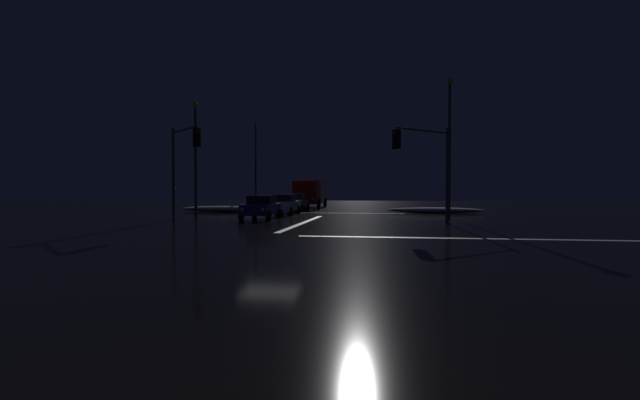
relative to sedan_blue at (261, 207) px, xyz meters
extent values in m
cube|color=black|center=(3.44, -11.11, -0.85)|extent=(120.00, 120.00, 0.10)
cube|color=white|center=(3.44, -3.08, -0.80)|extent=(0.35, 13.73, 0.01)
cube|color=yellow|center=(3.44, 8.52, -0.80)|extent=(22.00, 0.15, 0.01)
cube|color=white|center=(11.57, -11.11, -0.80)|extent=(13.73, 0.40, 0.01)
ellipsoid|color=white|center=(-5.38, 8.97, -0.54)|extent=(8.64, 1.50, 0.52)
ellipsoid|color=white|center=(12.27, 9.74, -0.57)|extent=(8.03, 1.50, 0.47)
cube|color=navy|center=(0.00, -0.04, -0.13)|extent=(1.80, 4.20, 0.70)
cube|color=black|center=(0.00, 0.16, 0.49)|extent=(1.60, 2.00, 0.55)
cylinder|color=black|center=(0.90, -1.59, -0.48)|extent=(0.22, 0.64, 0.64)
cylinder|color=black|center=(-0.90, -1.59, -0.48)|extent=(0.22, 0.64, 0.64)
cylinder|color=black|center=(0.90, 1.51, -0.48)|extent=(0.22, 0.64, 0.64)
cylinder|color=black|center=(-0.90, 1.51, -0.48)|extent=(0.22, 0.64, 0.64)
sphere|color=#F9EFC6|center=(0.65, -2.16, -0.08)|extent=(0.22, 0.22, 0.22)
sphere|color=#F9EFC6|center=(-0.65, -2.16, -0.08)|extent=(0.22, 0.22, 0.22)
cube|color=#B7B7BC|center=(0.18, 5.99, -0.13)|extent=(1.80, 4.20, 0.70)
cube|color=black|center=(0.18, 6.19, 0.49)|extent=(1.60, 2.00, 0.55)
cylinder|color=black|center=(1.08, 4.44, -0.48)|extent=(0.22, 0.64, 0.64)
cylinder|color=black|center=(-0.72, 4.44, -0.48)|extent=(0.22, 0.64, 0.64)
cylinder|color=black|center=(1.08, 7.54, -0.48)|extent=(0.22, 0.64, 0.64)
cylinder|color=black|center=(-0.72, 7.54, -0.48)|extent=(0.22, 0.64, 0.64)
sphere|color=#F9EFC6|center=(0.83, 3.87, -0.08)|extent=(0.22, 0.22, 0.22)
sphere|color=#F9EFC6|center=(-0.47, 3.87, -0.08)|extent=(0.22, 0.22, 0.22)
cube|color=slate|center=(-0.02, 11.65, -0.13)|extent=(1.80, 4.20, 0.70)
cube|color=black|center=(-0.02, 11.85, 0.49)|extent=(1.60, 2.00, 0.55)
cylinder|color=black|center=(0.88, 10.10, -0.48)|extent=(0.22, 0.64, 0.64)
cylinder|color=black|center=(-0.92, 10.10, -0.48)|extent=(0.22, 0.64, 0.64)
cylinder|color=black|center=(0.88, 13.20, -0.48)|extent=(0.22, 0.64, 0.64)
cylinder|color=black|center=(-0.92, 13.20, -0.48)|extent=(0.22, 0.64, 0.64)
sphere|color=#F9EFC6|center=(0.63, 9.53, -0.08)|extent=(0.22, 0.22, 0.22)
sphere|color=#F9EFC6|center=(-0.67, 9.53, -0.08)|extent=(0.22, 0.22, 0.22)
cube|color=red|center=(0.12, 16.48, 0.83)|extent=(2.40, 2.20, 2.30)
cube|color=silver|center=(0.12, 20.98, 0.98)|extent=(2.40, 5.00, 2.60)
cylinder|color=black|center=(1.32, 17.08, -0.32)|extent=(0.28, 0.96, 0.96)
cylinder|color=black|center=(-1.08, 17.08, -0.32)|extent=(0.28, 0.96, 0.96)
cylinder|color=black|center=(1.32, 21.78, -0.32)|extent=(0.28, 0.96, 0.96)
cylinder|color=black|center=(-1.08, 21.78, -0.32)|extent=(0.28, 0.96, 0.96)
sphere|color=#F9EFC6|center=(0.97, 15.33, 0.23)|extent=(0.26, 0.26, 0.26)
sphere|color=#F9EFC6|center=(-0.73, 15.33, 0.23)|extent=(0.26, 0.26, 0.26)
cylinder|color=#4C4C51|center=(11.87, -2.68, 1.99)|extent=(0.18, 0.18, 5.57)
cylinder|color=#4C4C51|center=(10.40, -4.15, 4.47)|extent=(3.03, 3.03, 0.12)
cube|color=black|center=(8.92, -5.63, 3.85)|extent=(0.46, 0.46, 1.05)
sphere|color=red|center=(8.81, -5.74, 4.19)|extent=(0.22, 0.22, 0.22)
sphere|color=black|center=(8.81, -5.74, 3.85)|extent=(0.22, 0.22, 0.22)
sphere|color=black|center=(8.81, -5.74, 3.50)|extent=(0.22, 0.22, 0.22)
cylinder|color=#4C4C51|center=(-4.98, -2.68, 2.14)|extent=(0.18, 0.18, 5.88)
cylinder|color=#4C4C51|center=(-3.65, -4.02, 4.78)|extent=(2.76, 2.76, 0.12)
cube|color=black|center=(-2.31, -5.36, 4.15)|extent=(0.46, 0.46, 1.05)
sphere|color=red|center=(-2.20, -5.47, 4.50)|extent=(0.22, 0.22, 0.22)
sphere|color=black|center=(-2.20, -5.47, 4.15)|extent=(0.22, 0.22, 0.22)
sphere|color=black|center=(-2.20, -5.47, 3.81)|extent=(0.22, 0.22, 0.22)
cylinder|color=#424247|center=(-5.68, 18.52, 3.58)|extent=(0.20, 0.20, 8.75)
sphere|color=#F9AD47|center=(-5.68, 18.52, 8.13)|extent=(0.44, 0.44, 0.44)
cylinder|color=#424247|center=(12.57, 2.52, 3.80)|extent=(0.20, 0.20, 9.20)
sphere|color=#F9AD47|center=(12.57, 2.52, 8.58)|extent=(0.44, 0.44, 0.44)
cylinder|color=#424247|center=(-5.68, 2.52, 3.22)|extent=(0.20, 0.20, 8.05)
sphere|color=#F9AD47|center=(-5.68, 2.52, 7.43)|extent=(0.44, 0.44, 0.44)
camera|label=1|loc=(8.71, -31.81, 1.27)|focal=27.38mm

